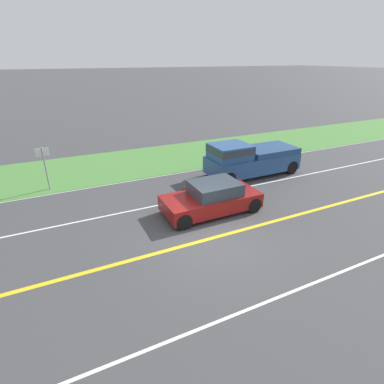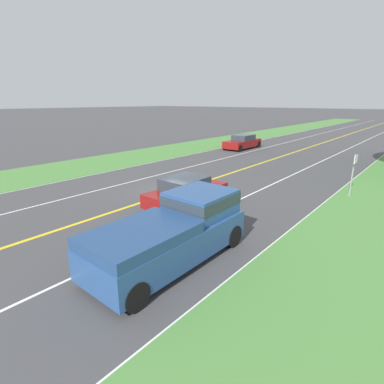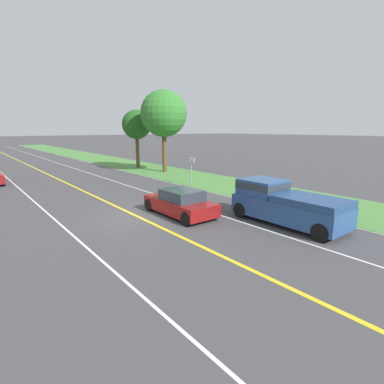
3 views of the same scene
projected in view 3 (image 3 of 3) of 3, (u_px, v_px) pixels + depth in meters
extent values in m
plane|color=#424244|center=(138.00, 217.00, 15.40)|extent=(400.00, 400.00, 0.00)
cube|color=yellow|center=(138.00, 217.00, 15.40)|extent=(0.18, 160.00, 0.01)
cube|color=white|center=(233.00, 198.00, 19.64)|extent=(0.14, 160.00, 0.01)
cube|color=white|center=(191.00, 206.00, 17.52)|extent=(0.10, 160.00, 0.01)
cube|color=white|center=(67.00, 231.00, 13.28)|extent=(0.10, 160.00, 0.01)
cube|color=#4C843D|center=(262.00, 192.00, 21.46)|extent=(6.00, 160.00, 0.03)
cube|color=maroon|center=(180.00, 205.00, 15.65)|extent=(1.89, 4.25, 0.64)
cube|color=#2D3842|center=(182.00, 195.00, 15.40)|extent=(1.62, 2.04, 0.55)
cylinder|color=black|center=(175.00, 200.00, 17.50)|extent=(0.22, 0.67, 0.67)
cylinder|color=black|center=(214.00, 213.00, 14.91)|extent=(0.22, 0.67, 0.67)
cylinder|color=black|center=(149.00, 205.00, 16.47)|extent=(0.22, 0.67, 0.67)
cylinder|color=black|center=(186.00, 219.00, 13.88)|extent=(0.22, 0.67, 0.67)
ellipsoid|color=brown|center=(196.00, 201.00, 16.57)|extent=(0.24, 0.72, 0.28)
cylinder|color=brown|center=(195.00, 205.00, 16.88)|extent=(0.08, 0.08, 0.39)
cylinder|color=brown|center=(200.00, 207.00, 16.50)|extent=(0.08, 0.08, 0.39)
cylinder|color=brown|center=(192.00, 206.00, 16.78)|extent=(0.08, 0.08, 0.39)
cylinder|color=brown|center=(198.00, 208.00, 16.40)|extent=(0.08, 0.08, 0.39)
cylinder|color=brown|center=(193.00, 198.00, 16.77)|extent=(0.15, 0.20, 0.19)
sphere|color=brown|center=(191.00, 196.00, 16.85)|extent=(0.25, 0.25, 0.24)
ellipsoid|color=#331E14|center=(190.00, 196.00, 16.99)|extent=(0.11, 0.12, 0.09)
cone|color=#55301C|center=(193.00, 194.00, 16.87)|extent=(0.08, 0.08, 0.11)
cone|color=#55301C|center=(191.00, 195.00, 16.79)|extent=(0.08, 0.08, 0.11)
cylinder|color=brown|center=(202.00, 202.00, 16.20)|extent=(0.06, 0.27, 0.27)
cube|color=#284C84|center=(288.00, 210.00, 14.09)|extent=(2.08, 5.37, 0.93)
cube|color=#284C84|center=(263.00, 187.00, 15.11)|extent=(1.83, 2.03, 0.79)
cube|color=#2D3842|center=(263.00, 185.00, 15.08)|extent=(1.85, 2.05, 0.35)
cube|color=navy|center=(312.00, 201.00, 13.09)|extent=(2.04, 3.05, 0.32)
cylinder|color=black|center=(264.00, 204.00, 16.38)|extent=(0.22, 0.76, 0.76)
cylinder|color=black|center=(343.00, 223.00, 13.08)|extent=(0.22, 0.76, 0.76)
cylinder|color=black|center=(240.00, 210.00, 15.23)|extent=(0.22, 0.76, 0.76)
cylinder|color=black|center=(320.00, 233.00, 11.93)|extent=(0.22, 0.76, 0.76)
cylinder|color=black|center=(3.00, 182.00, 23.58)|extent=(0.22, 0.68, 0.68)
cylinder|color=brown|center=(164.00, 151.00, 30.89)|extent=(0.47, 0.47, 4.42)
sphere|color=#337A2D|center=(164.00, 114.00, 30.12)|extent=(4.68, 4.68, 4.68)
cylinder|color=brown|center=(138.00, 151.00, 34.25)|extent=(0.41, 0.41, 3.85)
sphere|color=#23561E|center=(137.00, 124.00, 33.63)|extent=(3.25, 3.25, 3.25)
cylinder|color=gray|center=(191.00, 171.00, 23.88)|extent=(0.08, 0.08, 2.24)
cube|color=white|center=(192.00, 160.00, 23.73)|extent=(0.03, 0.64, 0.40)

